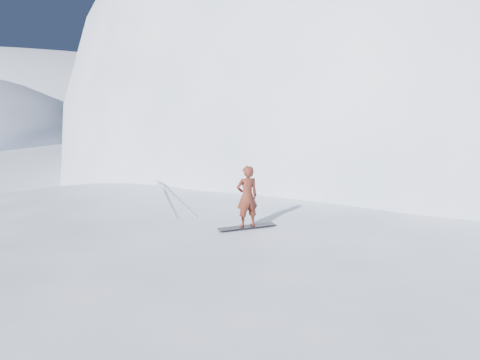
# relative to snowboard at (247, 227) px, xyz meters

# --- Properties ---
(ground) EXTENTS (400.00, 400.00, 0.00)m
(ground) POSITION_rel_snowboard_xyz_m (-1.53, -1.18, -2.41)
(ground) COLOR white
(ground) RESTS_ON ground
(near_ridge) EXTENTS (36.00, 28.00, 4.80)m
(near_ridge) POSITION_rel_snowboard_xyz_m (-0.53, 1.82, -2.41)
(near_ridge) COLOR white
(near_ridge) RESTS_ON ground
(summit_peak) EXTENTS (60.00, 56.00, 56.00)m
(summit_peak) POSITION_rel_snowboard_xyz_m (20.47, 24.82, -2.41)
(summit_peak) COLOR white
(summit_peak) RESTS_ON ground
(peak_shoulder) EXTENTS (28.00, 24.00, 18.00)m
(peak_shoulder) POSITION_rel_snowboard_xyz_m (8.47, 18.82, -2.41)
(peak_shoulder) COLOR white
(peak_shoulder) RESTS_ON ground
(far_ridge_c) EXTENTS (140.00, 90.00, 36.00)m
(far_ridge_c) POSITION_rel_snowboard_xyz_m (-41.53, 108.82, -2.41)
(far_ridge_c) COLOR white
(far_ridge_c) RESTS_ON ground
(wind_bumps) EXTENTS (16.00, 14.40, 1.00)m
(wind_bumps) POSITION_rel_snowboard_xyz_m (-2.09, 0.94, -2.41)
(wind_bumps) COLOR white
(wind_bumps) RESTS_ON ground
(snowboard) EXTENTS (1.62, 0.57, 0.03)m
(snowboard) POSITION_rel_snowboard_xyz_m (0.00, 0.00, 0.00)
(snowboard) COLOR black
(snowboard) RESTS_ON near_ridge
(snowboarder) EXTENTS (0.66, 0.49, 1.64)m
(snowboarder) POSITION_rel_snowboard_xyz_m (0.00, 0.00, 0.83)
(snowboarder) COLOR maroon
(snowboarder) RESTS_ON snowboard
(board_tracks) EXTENTS (1.17, 5.98, 0.04)m
(board_tracks) POSITION_rel_snowboard_xyz_m (-1.93, 4.16, 0.01)
(board_tracks) COLOR silver
(board_tracks) RESTS_ON ground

